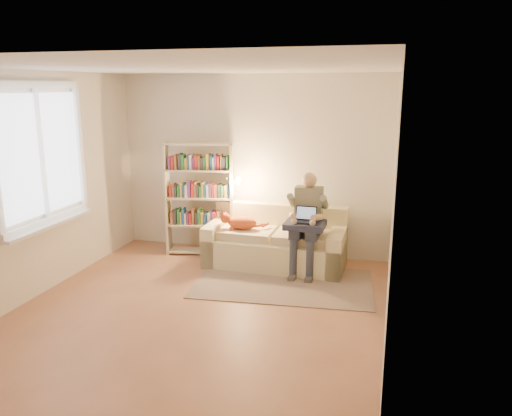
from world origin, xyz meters
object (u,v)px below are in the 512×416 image
(sofa, at_px, (276,244))
(cat, at_px, (242,222))
(person, at_px, (307,217))
(laptop, at_px, (302,218))
(bookshelf, at_px, (200,193))

(sofa, relative_size, cat, 3.06)
(person, height_order, laptop, person)
(sofa, bearing_deg, bookshelf, 172.69)
(laptop, bearing_deg, cat, 171.12)
(sofa, distance_m, bookshelf, 1.34)
(sofa, height_order, cat, sofa)
(sofa, height_order, person, person)
(bookshelf, bearing_deg, person, -22.78)
(sofa, relative_size, laptop, 6.94)
(person, xyz_separation_m, bookshelf, (-1.63, 0.31, 0.17))
(person, distance_m, cat, 0.92)
(sofa, xyz_separation_m, bookshelf, (-1.18, 0.16, 0.63))
(cat, height_order, laptop, laptop)
(cat, xyz_separation_m, bookshelf, (-0.72, 0.28, 0.31))
(sofa, distance_m, laptop, 0.68)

